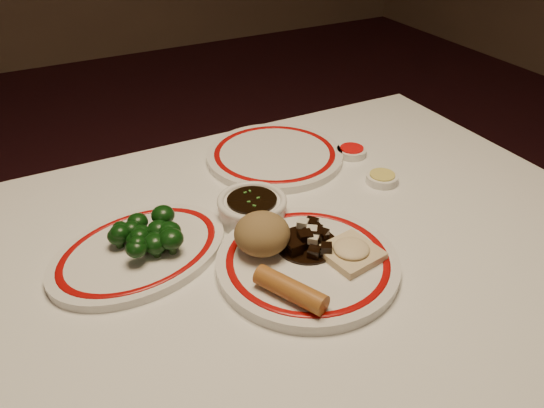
{
  "coord_description": "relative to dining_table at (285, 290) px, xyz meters",
  "views": [
    {
      "loc": [
        -0.34,
        -0.6,
        1.3
      ],
      "look_at": [
        0.01,
        0.06,
        0.8
      ],
      "focal_mm": 35.0,
      "sensor_mm": 36.0,
      "label": 1
    }
  ],
  "objects": [
    {
      "name": "dining_table",
      "position": [
        0.0,
        0.0,
        0.0
      ],
      "size": [
        1.2,
        0.9,
        0.75
      ],
      "color": "white",
      "rests_on": "ground"
    },
    {
      "name": "main_plate",
      "position": [
        0.01,
        -0.06,
        0.1
      ],
      "size": [
        0.36,
        0.36,
        0.02
      ],
      "color": "white",
      "rests_on": "dining_table"
    },
    {
      "name": "rice_mound",
      "position": [
        -0.05,
        -0.0,
        0.14
      ],
      "size": [
        0.09,
        0.09,
        0.06
      ],
      "primitive_type": "ellipsoid",
      "color": "olive",
      "rests_on": "main_plate"
    },
    {
      "name": "spring_roll",
      "position": [
        -0.06,
        -0.12,
        0.13
      ],
      "size": [
        0.08,
        0.11,
        0.03
      ],
      "primitive_type": "cylinder",
      "rotation": [
        1.57,
        0.0,
        0.45
      ],
      "color": "#AD692A",
      "rests_on": "main_plate"
    },
    {
      "name": "fried_wonton",
      "position": [
        0.07,
        -0.08,
        0.12
      ],
      "size": [
        0.09,
        0.09,
        0.02
      ],
      "color": "beige",
      "rests_on": "main_plate"
    },
    {
      "name": "stirfry_heap",
      "position": [
        0.03,
        -0.03,
        0.12
      ],
      "size": [
        0.1,
        0.1,
        0.03
      ],
      "color": "black",
      "rests_on": "main_plate"
    },
    {
      "name": "broccoli_plate",
      "position": [
        -0.22,
        0.09,
        0.1
      ],
      "size": [
        0.35,
        0.32,
        0.02
      ],
      "color": "white",
      "rests_on": "dining_table"
    },
    {
      "name": "broccoli_pile",
      "position": [
        -0.2,
        0.09,
        0.13
      ],
      "size": [
        0.12,
        0.12,
        0.05
      ],
      "color": "#23471C",
      "rests_on": "broccoli_plate"
    },
    {
      "name": "soy_bowl",
      "position": [
        -0.01,
        0.1,
        0.11
      ],
      "size": [
        0.12,
        0.12,
        0.04
      ],
      "color": "white",
      "rests_on": "dining_table"
    },
    {
      "name": "sweet_sour_dish",
      "position": [
        0.28,
        0.22,
        0.1
      ],
      "size": [
        0.06,
        0.06,
        0.02
      ],
      "color": "white",
      "rests_on": "dining_table"
    },
    {
      "name": "mustard_dish",
      "position": [
        0.27,
        0.1,
        0.1
      ],
      "size": [
        0.06,
        0.06,
        0.02
      ],
      "color": "white",
      "rests_on": "dining_table"
    },
    {
      "name": "far_plate",
      "position": [
        0.13,
        0.28,
        0.1
      ],
      "size": [
        0.31,
        0.31,
        0.02
      ],
      "color": "white",
      "rests_on": "dining_table"
    }
  ]
}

